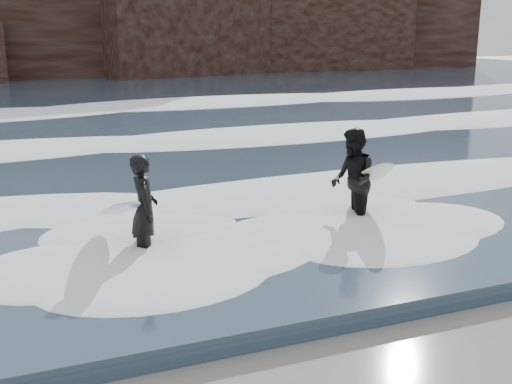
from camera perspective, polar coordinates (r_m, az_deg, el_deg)
sea at (r=32.97m, az=-15.26°, el=7.72°), size 90.00×52.00×0.30m
headland at (r=49.69m, az=-18.28°, el=15.31°), size 70.00×9.00×10.00m
foam_near at (r=13.60m, az=-4.34°, el=-0.16°), size 60.00×3.20×0.20m
foam_mid at (r=20.22m, az=-10.52°, el=4.62°), size 60.00×4.00×0.24m
foam_far at (r=29.00m, az=-14.27°, el=7.48°), size 60.00×4.80×0.30m
surfer_left at (r=10.69m, az=-10.28°, el=-1.53°), size 0.96×2.00×1.85m
surfer_right at (r=12.31m, az=8.73°, el=1.05°), size 1.48×2.09×2.00m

